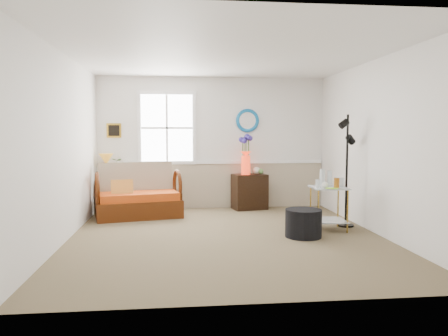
{
  "coord_description": "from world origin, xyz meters",
  "views": [
    {
      "loc": [
        -0.7,
        -6.19,
        1.51
      ],
      "look_at": [
        -0.01,
        0.25,
        0.98
      ],
      "focal_mm": 35.0,
      "sensor_mm": 36.0,
      "label": 1
    }
  ],
  "objects": [
    {
      "name": "chair_rail",
      "position": [
        0.0,
        2.47,
        0.92
      ],
      "size": [
        4.46,
        0.04,
        0.06
      ],
      "primitive_type": "cube",
      "color": "white",
      "rests_on": "walls"
    },
    {
      "name": "mirror",
      "position": [
        0.7,
        2.48,
        1.75
      ],
      "size": [
        0.47,
        0.07,
        0.47
      ],
      "primitive_type": "torus",
      "rotation": [
        1.57,
        0.0,
        0.0
      ],
      "color": "#1587C2",
      "rests_on": "walls"
    },
    {
      "name": "walls",
      "position": [
        0.0,
        0.0,
        1.3
      ],
      "size": [
        4.51,
        5.01,
        2.6
      ],
      "color": "white",
      "rests_on": "floor"
    },
    {
      "name": "tabletop_items",
      "position": [
        1.63,
        0.25,
        0.8
      ],
      "size": [
        0.59,
        0.59,
        0.26
      ],
      "primitive_type": null,
      "rotation": [
        0.0,
        0.0,
        -0.47
      ],
      "color": "silver",
      "rests_on": "side_table"
    },
    {
      "name": "floor_lamp",
      "position": [
        2.0,
        0.52,
        0.9
      ],
      "size": [
        0.29,
        0.29,
        1.8
      ],
      "primitive_type": null,
      "rotation": [
        0.0,
        0.0,
        0.11
      ],
      "color": "black",
      "rests_on": "floor"
    },
    {
      "name": "table_lamp",
      "position": [
        -2.04,
        2.23,
        0.87
      ],
      "size": [
        0.37,
        0.37,
        0.48
      ],
      "primitive_type": null,
      "rotation": [
        0.0,
        0.0,
        0.57
      ],
      "color": "orange",
      "rests_on": "lamp_stand"
    },
    {
      "name": "ceiling",
      "position": [
        0.0,
        0.0,
        2.6
      ],
      "size": [
        4.5,
        5.0,
        0.01
      ],
      "primitive_type": "cube",
      "color": "white",
      "rests_on": "walls"
    },
    {
      "name": "window",
      "position": [
        -0.9,
        2.47,
        1.6
      ],
      "size": [
        1.14,
        0.06,
        1.44
      ],
      "primitive_type": null,
      "color": "white",
      "rests_on": "walls"
    },
    {
      "name": "picture",
      "position": [
        -1.92,
        2.48,
        1.55
      ],
      "size": [
        0.28,
        0.03,
        0.28
      ],
      "primitive_type": "cube",
      "color": "#B18222",
      "rests_on": "walls"
    },
    {
      "name": "cabinet",
      "position": [
        0.71,
        2.26,
        0.35
      ],
      "size": [
        0.71,
        0.54,
        0.69
      ],
      "primitive_type": null,
      "rotation": [
        0.0,
        0.0,
        0.2
      ],
      "color": "black",
      "rests_on": "floor"
    },
    {
      "name": "floor",
      "position": [
        0.0,
        0.0,
        0.0
      ],
      "size": [
        4.5,
        5.0,
        0.01
      ],
      "primitive_type": "cube",
      "color": "brown",
      "rests_on": "ground"
    },
    {
      "name": "lamp_stand",
      "position": [
        -2.04,
        2.26,
        0.32
      ],
      "size": [
        0.47,
        0.47,
        0.63
      ],
      "primitive_type": null,
      "rotation": [
        0.0,
        0.0,
        0.4
      ],
      "color": "black",
      "rests_on": "floor"
    },
    {
      "name": "flower_vase",
      "position": [
        0.63,
        2.24,
        1.07
      ],
      "size": [
        0.27,
        0.27,
        0.76
      ],
      "primitive_type": null,
      "rotation": [
        0.0,
        0.0,
        -0.22
      ],
      "color": "#F93314",
      "rests_on": "cabinet"
    },
    {
      "name": "side_table",
      "position": [
        1.62,
        0.28,
        0.34
      ],
      "size": [
        0.55,
        0.55,
        0.67
      ],
      "primitive_type": null,
      "rotation": [
        0.0,
        0.0,
        -0.05
      ],
      "color": "#A9862D",
      "rests_on": "floor"
    },
    {
      "name": "loveseat",
      "position": [
        -1.4,
        1.67,
        0.48
      ],
      "size": [
        1.62,
        1.13,
        0.96
      ],
      "primitive_type": null,
      "rotation": [
        0.0,
        0.0,
        0.22
      ],
      "color": "#552708",
      "rests_on": "floor"
    },
    {
      "name": "ottoman",
      "position": [
        1.11,
        -0.12,
        0.2
      ],
      "size": [
        0.68,
        0.68,
        0.4
      ],
      "primitive_type": "cylinder",
      "rotation": [
        0.0,
        0.0,
        0.38
      ],
      "color": "black",
      "rests_on": "floor"
    },
    {
      "name": "wainscot",
      "position": [
        0.0,
        2.48,
        0.45
      ],
      "size": [
        4.46,
        0.02,
        0.9
      ],
      "primitive_type": "cube",
      "color": "tan",
      "rests_on": "walls"
    },
    {
      "name": "throw_pillow",
      "position": [
        -1.67,
        1.52,
        0.5
      ],
      "size": [
        0.39,
        0.16,
        0.38
      ],
      "primitive_type": null,
      "rotation": [
        0.0,
        0.0,
        0.18
      ],
      "color": "orange",
      "rests_on": "loveseat"
    },
    {
      "name": "potted_plant",
      "position": [
        -1.92,
        2.33,
        0.78
      ],
      "size": [
        0.4,
        0.43,
        0.3
      ],
      "primitive_type": "imported",
      "rotation": [
        0.0,
        0.0,
        0.13
      ],
      "color": "#52853E",
      "rests_on": "lamp_stand"
    }
  ]
}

